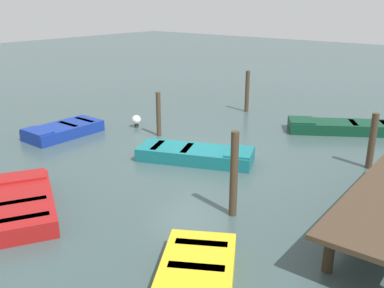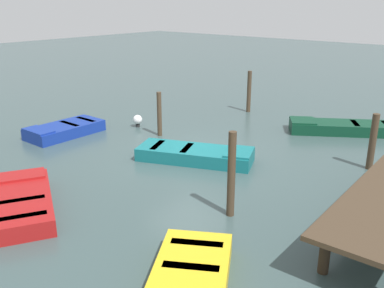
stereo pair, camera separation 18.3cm
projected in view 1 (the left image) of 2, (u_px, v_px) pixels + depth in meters
ground_plane at (192, 154)px, 13.76m from camera, size 80.00×80.00×0.00m
rowboat_dark_green at (343, 127)px, 15.97m from camera, size 3.18×4.06×0.46m
rowboat_blue at (63, 130)px, 15.56m from camera, size 2.74×1.35×0.46m
rowboat_teal at (196, 154)px, 13.14m from camera, size 2.50×3.73×0.46m
rowboat_red at (24, 203)px, 10.00m from camera, size 2.63×3.31×0.46m
rowboat_yellow at (194, 284)px, 7.17m from camera, size 3.03×2.52×0.46m
mooring_piling_far_left at (247, 91)px, 18.70m from camera, size 0.18×0.18×1.82m
mooring_piling_mid_right at (372, 141)px, 12.38m from camera, size 0.20×0.20×1.68m
mooring_piling_center at (159, 114)px, 15.37m from camera, size 0.17×0.17×1.63m
mooring_piling_near_left at (234, 174)px, 9.58m from camera, size 0.18×0.18×2.04m
marker_buoy at (136, 120)px, 16.58m from camera, size 0.36×0.36×0.48m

